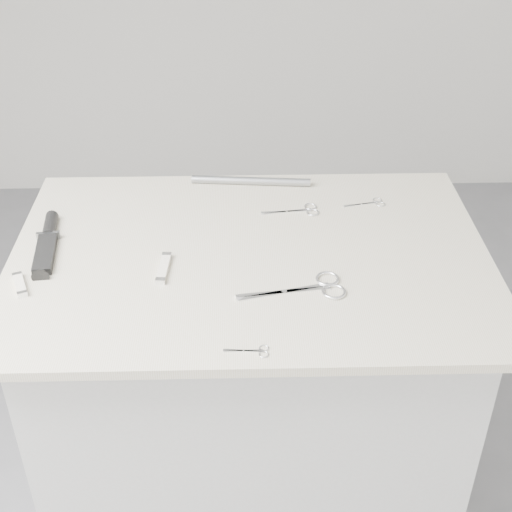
{
  "coord_description": "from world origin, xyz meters",
  "views": [
    {
      "loc": [
        -0.02,
        -1.23,
        1.75
      ],
      "look_at": [
        0.01,
        -0.01,
        0.92
      ],
      "focal_mm": 50.0,
      "sensor_mm": 36.0,
      "label": 1
    }
  ],
  "objects_px": {
    "embroidery_scissors_a": "(301,210)",
    "embroidery_scissors_b": "(370,203)",
    "pocket_knife_a": "(164,268)",
    "large_shears": "(314,288)",
    "sheathed_knife": "(47,240)",
    "tiny_scissors": "(253,351)",
    "pocket_knife_b": "(20,285)",
    "plinth": "(251,412)",
    "metal_rail": "(251,181)"
  },
  "relations": [
    {
      "from": "plinth",
      "to": "pocket_knife_b",
      "type": "height_order",
      "value": "pocket_knife_b"
    },
    {
      "from": "embroidery_scissors_b",
      "to": "plinth",
      "type": "bearing_deg",
      "value": -156.82
    },
    {
      "from": "plinth",
      "to": "pocket_knife_b",
      "type": "xyz_separation_m",
      "value": [
        -0.45,
        -0.11,
        0.47
      ]
    },
    {
      "from": "pocket_knife_b",
      "to": "metal_rail",
      "type": "height_order",
      "value": "metal_rail"
    },
    {
      "from": "tiny_scissors",
      "to": "metal_rail",
      "type": "height_order",
      "value": "metal_rail"
    },
    {
      "from": "plinth",
      "to": "embroidery_scissors_a",
      "type": "relative_size",
      "value": 6.82
    },
    {
      "from": "embroidery_scissors_b",
      "to": "sheathed_knife",
      "type": "distance_m",
      "value": 0.73
    },
    {
      "from": "plinth",
      "to": "sheathed_knife",
      "type": "xyz_separation_m",
      "value": [
        -0.43,
        0.05,
        0.48
      ]
    },
    {
      "from": "pocket_knife_a",
      "to": "pocket_knife_b",
      "type": "distance_m",
      "value": 0.28
    },
    {
      "from": "embroidery_scissors_a",
      "to": "sheathed_knife",
      "type": "distance_m",
      "value": 0.56
    },
    {
      "from": "plinth",
      "to": "embroidery_scissors_b",
      "type": "relative_size",
      "value": 9.09
    },
    {
      "from": "large_shears",
      "to": "tiny_scissors",
      "type": "height_order",
      "value": "large_shears"
    },
    {
      "from": "pocket_knife_a",
      "to": "large_shears",
      "type": "bearing_deg",
      "value": -99.44
    },
    {
      "from": "plinth",
      "to": "large_shears",
      "type": "xyz_separation_m",
      "value": [
        0.12,
        -0.13,
        0.47
      ]
    },
    {
      "from": "plinth",
      "to": "metal_rail",
      "type": "distance_m",
      "value": 0.57
    },
    {
      "from": "tiny_scissors",
      "to": "pocket_knife_b",
      "type": "relative_size",
      "value": 1.02
    },
    {
      "from": "pocket_knife_a",
      "to": "metal_rail",
      "type": "relative_size",
      "value": 0.35
    },
    {
      "from": "tiny_scissors",
      "to": "pocket_knife_a",
      "type": "distance_m",
      "value": 0.3
    },
    {
      "from": "large_shears",
      "to": "plinth",
      "type": "bearing_deg",
      "value": 123.07
    },
    {
      "from": "sheathed_knife",
      "to": "large_shears",
      "type": "bearing_deg",
      "value": -114.02
    },
    {
      "from": "large_shears",
      "to": "embroidery_scissors_a",
      "type": "bearing_deg",
      "value": 79.5
    },
    {
      "from": "plinth",
      "to": "embroidery_scissors_a",
      "type": "distance_m",
      "value": 0.52
    },
    {
      "from": "sheathed_knife",
      "to": "metal_rail",
      "type": "xyz_separation_m",
      "value": [
        0.44,
        0.25,
        0.0
      ]
    },
    {
      "from": "metal_rail",
      "to": "large_shears",
      "type": "bearing_deg",
      "value": -75.11
    },
    {
      "from": "embroidery_scissors_a",
      "to": "metal_rail",
      "type": "distance_m",
      "value": 0.17
    },
    {
      "from": "embroidery_scissors_a",
      "to": "embroidery_scissors_b",
      "type": "height_order",
      "value": "same"
    },
    {
      "from": "embroidery_scissors_a",
      "to": "pocket_knife_a",
      "type": "distance_m",
      "value": 0.37
    },
    {
      "from": "plinth",
      "to": "large_shears",
      "type": "height_order",
      "value": "large_shears"
    },
    {
      "from": "plinth",
      "to": "tiny_scissors",
      "type": "height_order",
      "value": "tiny_scissors"
    },
    {
      "from": "sheathed_knife",
      "to": "pocket_knife_b",
      "type": "relative_size",
      "value": 2.94
    },
    {
      "from": "embroidery_scissors_b",
      "to": "embroidery_scissors_a",
      "type": "bearing_deg",
      "value": 178.23
    },
    {
      "from": "plinth",
      "to": "tiny_scissors",
      "type": "relative_size",
      "value": 11.43
    },
    {
      "from": "large_shears",
      "to": "embroidery_scissors_b",
      "type": "relative_size",
      "value": 2.14
    },
    {
      "from": "embroidery_scissors_a",
      "to": "sheathed_knife",
      "type": "xyz_separation_m",
      "value": [
        -0.55,
        -0.12,
        0.01
      ]
    },
    {
      "from": "embroidery_scissors_a",
      "to": "embroidery_scissors_b",
      "type": "distance_m",
      "value": 0.17
    },
    {
      "from": "sheathed_knife",
      "to": "plinth",
      "type": "bearing_deg",
      "value": -102.79
    },
    {
      "from": "plinth",
      "to": "sheathed_knife",
      "type": "height_order",
      "value": "sheathed_knife"
    },
    {
      "from": "plinth",
      "to": "sheathed_knife",
      "type": "distance_m",
      "value": 0.64
    },
    {
      "from": "tiny_scissors",
      "to": "pocket_knife_a",
      "type": "bearing_deg",
      "value": 127.86
    },
    {
      "from": "plinth",
      "to": "metal_rail",
      "type": "xyz_separation_m",
      "value": [
        0.01,
        0.3,
        0.48
      ]
    },
    {
      "from": "sheathed_knife",
      "to": "tiny_scissors",
      "type": "bearing_deg",
      "value": -135.99
    },
    {
      "from": "large_shears",
      "to": "embroidery_scissors_b",
      "type": "xyz_separation_m",
      "value": [
        0.16,
        0.33,
        -0.0
      ]
    },
    {
      "from": "metal_rail",
      "to": "pocket_knife_a",
      "type": "bearing_deg",
      "value": -116.93
    },
    {
      "from": "pocket_knife_b",
      "to": "plinth",
      "type": "bearing_deg",
      "value": -98.84
    },
    {
      "from": "metal_rail",
      "to": "plinth",
      "type": "bearing_deg",
      "value": -91.49
    },
    {
      "from": "metal_rail",
      "to": "sheathed_knife",
      "type": "bearing_deg",
      "value": -149.82
    },
    {
      "from": "sheathed_knife",
      "to": "embroidery_scissors_a",
      "type": "bearing_deg",
      "value": -83.86
    },
    {
      "from": "embroidery_scissors_b",
      "to": "pocket_knife_b",
      "type": "distance_m",
      "value": 0.8
    },
    {
      "from": "embroidery_scissors_a",
      "to": "pocket_knife_b",
      "type": "bearing_deg",
      "value": -160.63
    },
    {
      "from": "large_shears",
      "to": "embroidery_scissors_a",
      "type": "height_order",
      "value": "large_shears"
    }
  ]
}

